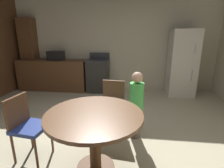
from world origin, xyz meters
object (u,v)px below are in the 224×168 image
at_px(refrigerator, 182,63).
at_px(microwave, 56,56).
at_px(dining_table, 95,126).
at_px(chair_west, 26,123).
at_px(oven_range, 98,75).
at_px(person_child, 136,104).
at_px(chair_north, 112,103).

height_order(refrigerator, microwave, refrigerator).
xyz_separation_m(dining_table, chair_west, (-0.94, 0.12, -0.10)).
bearing_deg(chair_west, refrigerator, 54.55).
relative_size(oven_range, person_child, 1.01).
bearing_deg(dining_table, chair_north, 84.07).
xyz_separation_m(microwave, chair_north, (1.91, -2.13, -0.53)).
height_order(microwave, dining_table, microwave).
bearing_deg(chair_north, refrigerator, 147.53).
xyz_separation_m(refrigerator, chair_west, (-2.69, -2.91, -0.38)).
bearing_deg(dining_table, microwave, 120.52).
height_order(refrigerator, chair_west, refrigerator).
bearing_deg(chair_north, dining_table, -0.00).
xyz_separation_m(oven_range, microwave, (-1.25, -0.00, 0.56)).
bearing_deg(oven_range, refrigerator, -1.33).
distance_m(oven_range, person_child, 2.55).
relative_size(dining_table, person_child, 1.04).
relative_size(chair_north, person_child, 0.80).
xyz_separation_m(microwave, chair_west, (0.87, -2.96, -0.53)).
bearing_deg(chair_west, dining_table, -0.00).
bearing_deg(microwave, chair_north, -48.09).
relative_size(refrigerator, dining_table, 1.56).
bearing_deg(refrigerator, dining_table, -119.99).
distance_m(refrigerator, microwave, 3.57).
xyz_separation_m(microwave, dining_table, (1.81, -3.08, -0.43)).
bearing_deg(oven_range, dining_table, -79.56).
distance_m(chair_west, person_child, 1.58).
distance_m(oven_range, refrigerator, 2.35).
relative_size(oven_range, chair_west, 1.26).
height_order(dining_table, chair_north, chair_north).
distance_m(oven_range, chair_west, 2.98).
bearing_deg(person_child, oven_range, -122.26).
bearing_deg(dining_table, oven_range, 100.44).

